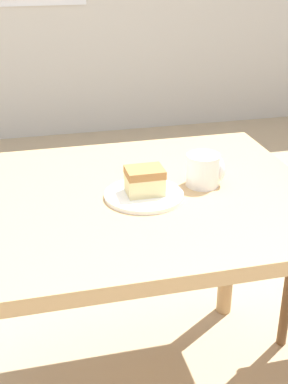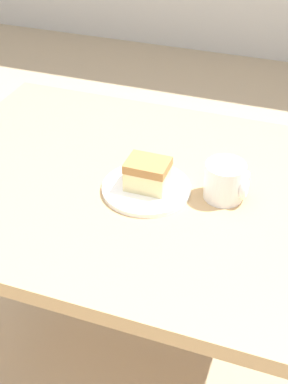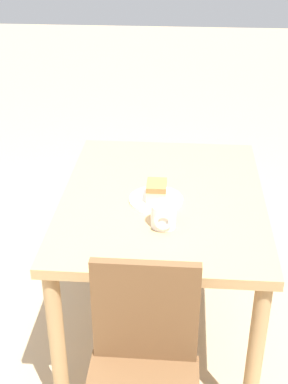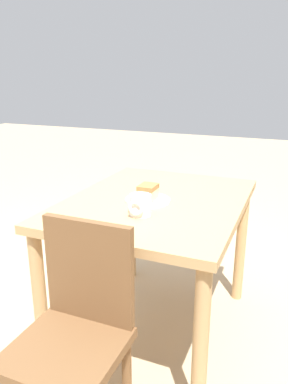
{
  "view_description": "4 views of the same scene",
  "coord_description": "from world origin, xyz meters",
  "views": [
    {
      "loc": [
        -0.37,
        -1.03,
        1.39
      ],
      "look_at": [
        -0.05,
        0.26,
        0.76
      ],
      "focal_mm": 50.0,
      "sensor_mm": 36.0,
      "label": 1
    },
    {
      "loc": [
        0.29,
        -0.75,
        1.53
      ],
      "look_at": [
        -0.06,
        0.22,
        0.77
      ],
      "focal_mm": 50.0,
      "sensor_mm": 36.0,
      "label": 2
    },
    {
      "loc": [
        1.8,
        0.34,
        1.83
      ],
      "look_at": [
        -0.05,
        0.19,
        0.8
      ],
      "focal_mm": 50.0,
      "sensor_mm": 36.0,
      "label": 3
    },
    {
      "loc": [
        1.52,
        0.88,
        1.34
      ],
      "look_at": [
        -0.08,
        0.21,
        0.79
      ],
      "focal_mm": 35.0,
      "sensor_mm": 36.0,
      "label": 4
    }
  ],
  "objects": [
    {
      "name": "chair_near_window",
      "position": [
        0.61,
        0.24,
        0.48
      ],
      "size": [
        0.36,
        0.36,
        0.86
      ],
      "rotation": [
        0.0,
        0.0,
        1.57
      ],
      "color": "brown",
      "rests_on": "ground_plane"
    },
    {
      "name": "dining_table_near",
      "position": [
        -0.11,
        0.27,
        0.65
      ],
      "size": [
        1.07,
        0.83,
        0.76
      ],
      "color": "tan",
      "rests_on": "ground_plane"
    },
    {
      "name": "cake_slice",
      "position": [
        -0.06,
        0.24,
        0.8
      ],
      "size": [
        0.1,
        0.08,
        0.07
      ],
      "color": "beige",
      "rests_on": "plate"
    },
    {
      "name": "coffee_mug",
      "position": [
        0.13,
        0.28,
        0.8
      ],
      "size": [
        0.1,
        0.09,
        0.09
      ],
      "color": "white",
      "rests_on": "dining_table_near"
    },
    {
      "name": "plate",
      "position": [
        -0.06,
        0.24,
        0.76
      ],
      "size": [
        0.22,
        0.22,
        0.01
      ],
      "color": "white",
      "rests_on": "dining_table_near"
    },
    {
      "name": "ground_plane",
      "position": [
        0.0,
        0.0,
        0.0
      ],
      "size": [
        14.0,
        14.0,
        0.0
      ],
      "primitive_type": "plane",
      "color": "tan"
    }
  ]
}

